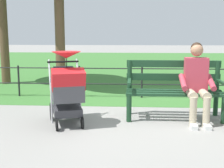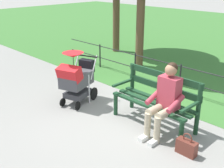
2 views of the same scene
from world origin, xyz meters
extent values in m
plane|color=gray|center=(0.00, 0.00, 0.00)|extent=(60.00, 60.00, 0.00)
cube|color=#193D23|center=(-0.48, -0.18, 0.45)|extent=(1.60, 0.11, 0.04)
cube|color=#193D23|center=(-0.48, 0.00, 0.45)|extent=(1.60, 0.11, 0.04)
cube|color=#193D23|center=(-0.48, 0.18, 0.45)|extent=(1.60, 0.11, 0.04)
cube|color=#193D23|center=(-0.48, -0.28, 0.67)|extent=(1.60, 0.05, 0.12)
cube|color=#193D23|center=(-0.48, -0.28, 0.90)|extent=(1.60, 0.05, 0.12)
cylinder|color=#193D23|center=(-1.23, 0.21, 0.23)|extent=(0.08, 0.08, 0.45)
cylinder|color=#193D23|center=(-1.23, -0.27, 0.47)|extent=(0.08, 0.08, 0.95)
cube|color=#193D23|center=(-1.23, 0.01, 0.63)|extent=(0.05, 0.56, 0.04)
cylinder|color=#193D23|center=(0.27, 0.19, 0.23)|extent=(0.08, 0.08, 0.45)
cylinder|color=#193D23|center=(0.27, -0.29, 0.47)|extent=(0.08, 0.08, 0.95)
cube|color=#193D23|center=(0.27, -0.01, 0.63)|extent=(0.05, 0.56, 0.04)
cylinder|color=tan|center=(-0.91, 0.22, 0.47)|extent=(0.14, 0.40, 0.14)
cylinder|color=tan|center=(-0.71, 0.22, 0.47)|extent=(0.14, 0.40, 0.14)
cylinder|color=tan|center=(-0.91, 0.42, 0.24)|extent=(0.11, 0.11, 0.47)
cylinder|color=tan|center=(-0.71, 0.42, 0.24)|extent=(0.11, 0.11, 0.47)
cube|color=silver|center=(-0.91, 0.50, 0.04)|extent=(0.10, 0.22, 0.07)
cube|color=silver|center=(-0.71, 0.50, 0.04)|extent=(0.10, 0.22, 0.07)
cube|color=#B23847|center=(-0.81, 0.00, 0.75)|extent=(0.36, 0.22, 0.56)
cylinder|color=#B23847|center=(-1.03, 0.12, 0.65)|extent=(0.09, 0.43, 0.23)
cylinder|color=#B23847|center=(-0.59, 0.12, 0.65)|extent=(0.09, 0.43, 0.23)
sphere|color=#A37556|center=(-0.81, 0.00, 1.15)|extent=(0.20, 0.20, 0.20)
sphere|color=black|center=(-0.81, -0.03, 1.18)|extent=(0.19, 0.19, 0.19)
cylinder|color=black|center=(1.12, 0.02, 0.14)|extent=(0.12, 0.28, 0.28)
cylinder|color=black|center=(1.55, 0.17, 0.14)|extent=(0.12, 0.28, 0.28)
cylinder|color=black|center=(0.97, 0.60, 0.09)|extent=(0.09, 0.18, 0.18)
cylinder|color=black|center=(1.33, 0.72, 0.09)|extent=(0.09, 0.18, 0.18)
cube|color=#38383D|center=(1.24, 0.38, 0.22)|extent=(0.56, 0.63, 0.12)
cylinder|color=silver|center=(1.06, 0.21, 0.33)|extent=(0.03, 0.03, 0.65)
cylinder|color=silver|center=(1.49, 0.36, 0.33)|extent=(0.03, 0.03, 0.65)
cube|color=#47474C|center=(1.23, 0.40, 0.55)|extent=(0.65, 0.79, 0.28)
cube|color=red|center=(1.16, 0.63, 0.75)|extent=(0.55, 0.44, 0.33)
cylinder|color=black|center=(1.37, -0.02, 0.95)|extent=(0.50, 0.19, 0.03)
cylinder|color=silver|center=(1.12, 0.00, 0.75)|extent=(0.12, 0.29, 0.49)
cylinder|color=silver|center=(1.56, 0.15, 0.75)|extent=(0.12, 0.29, 0.49)
cone|color=red|center=(1.21, 0.47, 1.10)|extent=(0.56, 0.56, 0.10)
cylinder|color=black|center=(1.21, 0.47, 0.92)|extent=(0.01, 0.01, 0.30)
cube|color=black|center=(1.37, 0.00, 0.73)|extent=(0.35, 0.25, 0.28)
cube|color=brown|center=(-1.43, 0.36, 0.12)|extent=(0.32, 0.14, 0.24)
torus|color=brown|center=(-1.43, 0.36, 0.29)|extent=(0.16, 0.02, 0.16)
cylinder|color=black|center=(0.00, -1.67, 0.35)|extent=(0.04, 0.04, 0.70)
cylinder|color=black|center=(1.38, -1.67, 0.35)|extent=(0.04, 0.04, 0.70)
cylinder|color=black|center=(2.77, -1.67, 0.35)|extent=(0.04, 0.04, 0.70)
cylinder|color=black|center=(0.00, -1.67, 0.65)|extent=(8.30, 0.02, 0.02)
cylinder|color=black|center=(0.00, -1.67, 0.30)|extent=(8.30, 0.02, 0.02)
cylinder|color=brown|center=(3.77, -3.38, 1.53)|extent=(0.24, 0.24, 3.06)
cylinder|color=brown|center=(2.01, -2.58, 1.37)|extent=(0.24, 0.24, 2.74)
camera|label=1|loc=(0.25, 5.01, 1.43)|focal=49.14mm
camera|label=2|loc=(-3.21, 3.74, 2.60)|focal=44.61mm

